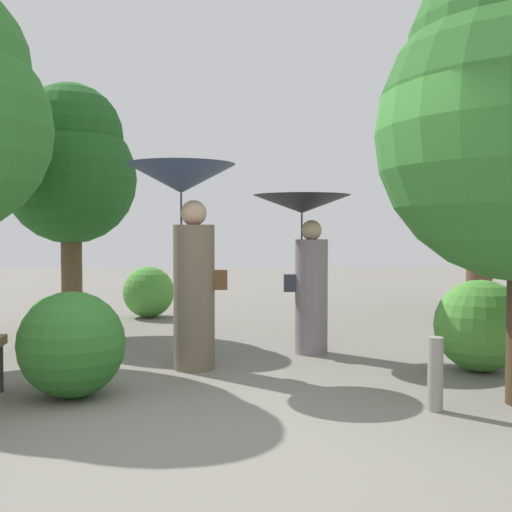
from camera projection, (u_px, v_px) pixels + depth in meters
ground_plane at (264, 434)px, 4.38m from camera, size 40.00×40.00×0.00m
person_left at (187, 229)px, 6.40m from camera, size 1.11×1.11×2.09m
person_right at (306, 242)px, 7.23m from camera, size 1.12×1.12×1.82m
tree_near_left at (70, 166)px, 8.65m from camera, size 1.81×1.81×3.43m
tree_near_right at (481, 108)px, 10.44m from camera, size 3.18×3.18×5.31m
bush_path_left at (72, 344)px, 5.33m from camera, size 0.90×0.90×0.90m
bush_path_right at (149, 292)px, 10.29m from camera, size 0.83×0.83×0.83m
bush_behind_bench at (481, 326)px, 6.33m from camera, size 0.92×0.92×0.92m
bush_far_side at (56, 324)px, 7.26m from camera, size 0.67×0.67×0.67m
path_marker_post at (435, 374)px, 4.93m from camera, size 0.12×0.12×0.58m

